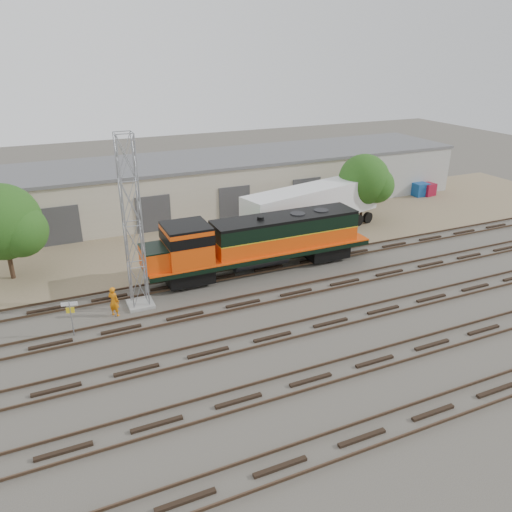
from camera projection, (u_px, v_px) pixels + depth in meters
name	position (u px, v px, depth m)	size (l,w,h in m)	color
ground	(307.00, 303.00, 33.44)	(140.00, 140.00, 0.00)	#47423A
dirt_strip	(227.00, 232.00, 46.06)	(80.00, 16.00, 0.02)	#726047
tracks	(331.00, 323.00, 30.89)	(80.00, 20.40, 0.28)	black
warehouse	(199.00, 184.00, 51.75)	(58.40, 10.40, 5.30)	#BCB39D
locomotive	(257.00, 242.00, 37.18)	(17.65, 3.10, 4.24)	black
signal_tower	(133.00, 227.00, 30.98)	(1.66, 1.66, 11.29)	gray
sign_post	(71.00, 312.00, 29.05)	(0.92, 0.24, 2.28)	gray
worker	(114.00, 301.00, 31.50)	(0.73, 0.48, 2.01)	orange
semi_trailer	(316.00, 204.00, 44.94)	(14.60, 6.20, 4.41)	silver
dumpster_blue	(420.00, 189.00, 57.02)	(1.60, 1.50, 1.50)	navy
dumpster_red	(428.00, 189.00, 57.20)	(1.50, 1.40, 1.40)	maroon
tree_west	(7.00, 224.00, 35.25)	(5.74, 5.46, 7.15)	#382619
tree_mid	(248.00, 243.00, 39.14)	(4.08, 3.89, 3.89)	#382619
tree_east	(367.00, 181.00, 47.56)	(5.10, 4.85, 6.55)	#382619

